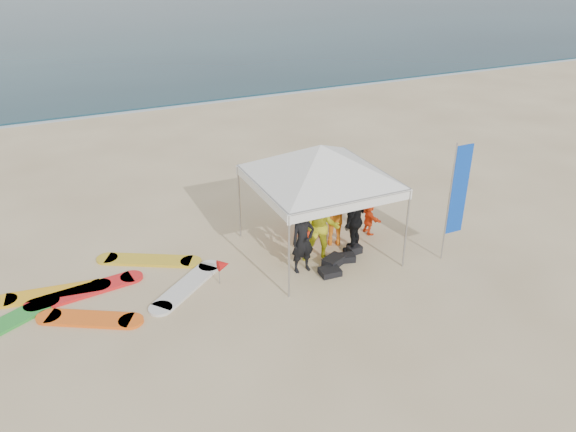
{
  "coord_description": "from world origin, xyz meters",
  "views": [
    {
      "loc": [
        -4.84,
        -8.78,
        7.52
      ],
      "look_at": [
        0.44,
        2.6,
        1.2
      ],
      "focal_mm": 35.0,
      "sensor_mm": 36.0,
      "label": 1
    }
  ],
  "objects_px": {
    "canopy_tent": "(321,145)",
    "person_seated": "(369,217)",
    "person_black_b": "(354,220)",
    "surfboard_spread": "(99,293)",
    "person_yellow": "(321,228)",
    "person_orange_b": "(309,207)",
    "person_black_a": "(303,241)",
    "marker_pennant": "(224,265)",
    "feather_flag": "(458,192)",
    "person_orange_a": "(335,212)"
  },
  "relations": [
    {
      "from": "person_yellow",
      "to": "person_orange_b",
      "type": "distance_m",
      "value": 1.33
    },
    {
      "from": "person_black_b",
      "to": "feather_flag",
      "type": "bearing_deg",
      "value": 111.34
    },
    {
      "from": "person_black_a",
      "to": "feather_flag",
      "type": "xyz_separation_m",
      "value": [
        3.75,
        -1.0,
        1.02
      ]
    },
    {
      "from": "person_black_a",
      "to": "person_seated",
      "type": "xyz_separation_m",
      "value": [
        2.54,
        0.98,
        -0.35
      ]
    },
    {
      "from": "person_black_a",
      "to": "person_orange_b",
      "type": "height_order",
      "value": "person_orange_b"
    },
    {
      "from": "feather_flag",
      "to": "surfboard_spread",
      "type": "xyz_separation_m",
      "value": [
        -8.52,
        2.06,
        -1.81
      ]
    },
    {
      "from": "person_black_b",
      "to": "canopy_tent",
      "type": "xyz_separation_m",
      "value": [
        -0.84,
        0.38,
        2.03
      ]
    },
    {
      "from": "person_black_a",
      "to": "person_seated",
      "type": "bearing_deg",
      "value": 19.75
    },
    {
      "from": "person_black_a",
      "to": "person_orange_b",
      "type": "distance_m",
      "value": 1.75
    },
    {
      "from": "person_seated",
      "to": "marker_pennant",
      "type": "relative_size",
      "value": 1.52
    },
    {
      "from": "person_orange_b",
      "to": "surfboard_spread",
      "type": "distance_m",
      "value": 5.78
    },
    {
      "from": "canopy_tent",
      "to": "person_seated",
      "type": "bearing_deg",
      "value": 9.48
    },
    {
      "from": "marker_pennant",
      "to": "surfboard_spread",
      "type": "height_order",
      "value": "marker_pennant"
    },
    {
      "from": "person_orange_a",
      "to": "marker_pennant",
      "type": "height_order",
      "value": "person_orange_a"
    },
    {
      "from": "person_black_b",
      "to": "person_seated",
      "type": "relative_size",
      "value": 1.9
    },
    {
      "from": "feather_flag",
      "to": "marker_pennant",
      "type": "height_order",
      "value": "feather_flag"
    },
    {
      "from": "person_black_a",
      "to": "canopy_tent",
      "type": "height_order",
      "value": "canopy_tent"
    },
    {
      "from": "person_yellow",
      "to": "canopy_tent",
      "type": "xyz_separation_m",
      "value": [
        0.2,
        0.49,
        1.99
      ]
    },
    {
      "from": "person_orange_b",
      "to": "person_black_b",
      "type": "bearing_deg",
      "value": 97.37
    },
    {
      "from": "person_seated",
      "to": "surfboard_spread",
      "type": "height_order",
      "value": "person_seated"
    },
    {
      "from": "person_orange_b",
      "to": "marker_pennant",
      "type": "xyz_separation_m",
      "value": [
        -2.88,
        -1.19,
        -0.41
      ]
    },
    {
      "from": "person_yellow",
      "to": "canopy_tent",
      "type": "distance_m",
      "value": 2.06
    },
    {
      "from": "person_orange_a",
      "to": "person_yellow",
      "type": "bearing_deg",
      "value": 66.34
    },
    {
      "from": "person_seated",
      "to": "canopy_tent",
      "type": "xyz_separation_m",
      "value": [
        -1.74,
        -0.29,
        2.46
      ]
    },
    {
      "from": "person_orange_a",
      "to": "feather_flag",
      "type": "xyz_separation_m",
      "value": [
        2.37,
        -1.87,
        0.91
      ]
    },
    {
      "from": "person_orange_a",
      "to": "person_seated",
      "type": "height_order",
      "value": "person_orange_a"
    },
    {
      "from": "person_black_b",
      "to": "surfboard_spread",
      "type": "xyz_separation_m",
      "value": [
        -6.41,
        0.74,
        -0.89
      ]
    },
    {
      "from": "person_black_a",
      "to": "person_black_b",
      "type": "height_order",
      "value": "person_black_b"
    },
    {
      "from": "person_orange_a",
      "to": "canopy_tent",
      "type": "xyz_separation_m",
      "value": [
        -0.58,
        -0.17,
        2.01
      ]
    },
    {
      "from": "person_orange_b",
      "to": "feather_flag",
      "type": "height_order",
      "value": "feather_flag"
    },
    {
      "from": "canopy_tent",
      "to": "marker_pennant",
      "type": "relative_size",
      "value": 7.03
    },
    {
      "from": "person_orange_a",
      "to": "person_black_b",
      "type": "distance_m",
      "value": 0.61
    },
    {
      "from": "surfboard_spread",
      "to": "person_black_a",
      "type": "bearing_deg",
      "value": -12.51
    },
    {
      "from": "surfboard_spread",
      "to": "person_orange_a",
      "type": "bearing_deg",
      "value": -1.79
    },
    {
      "from": "person_orange_a",
      "to": "person_seated",
      "type": "relative_size",
      "value": 1.94
    },
    {
      "from": "marker_pennant",
      "to": "surfboard_spread",
      "type": "relative_size",
      "value": 0.11
    },
    {
      "from": "person_yellow",
      "to": "surfboard_spread",
      "type": "bearing_deg",
      "value": -159.52
    },
    {
      "from": "canopy_tent",
      "to": "person_orange_a",
      "type": "bearing_deg",
      "value": 16.65
    },
    {
      "from": "person_black_b",
      "to": "feather_flag",
      "type": "distance_m",
      "value": 2.65
    },
    {
      "from": "person_orange_a",
      "to": "canopy_tent",
      "type": "height_order",
      "value": "canopy_tent"
    },
    {
      "from": "feather_flag",
      "to": "person_orange_a",
      "type": "bearing_deg",
      "value": 141.73
    },
    {
      "from": "person_yellow",
      "to": "canopy_tent",
      "type": "height_order",
      "value": "canopy_tent"
    },
    {
      "from": "person_seated",
      "to": "marker_pennant",
      "type": "distance_m",
      "value": 4.54
    },
    {
      "from": "person_yellow",
      "to": "canopy_tent",
      "type": "relative_size",
      "value": 0.43
    },
    {
      "from": "person_black_b",
      "to": "person_orange_b",
      "type": "bearing_deg",
      "value": -95.41
    },
    {
      "from": "person_black_a",
      "to": "person_seated",
      "type": "height_order",
      "value": "person_black_a"
    },
    {
      "from": "person_black_a",
      "to": "canopy_tent",
      "type": "distance_m",
      "value": 2.37
    },
    {
      "from": "person_orange_b",
      "to": "person_seated",
      "type": "height_order",
      "value": "person_orange_b"
    },
    {
      "from": "person_black_a",
      "to": "marker_pennant",
      "type": "height_order",
      "value": "person_black_a"
    },
    {
      "from": "person_seated",
      "to": "marker_pennant",
      "type": "bearing_deg",
      "value": 100.81
    }
  ]
}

